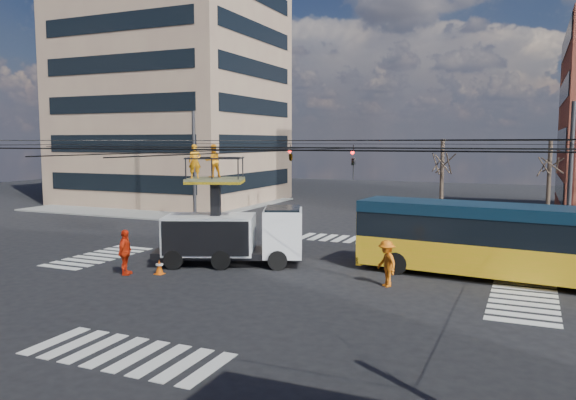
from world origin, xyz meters
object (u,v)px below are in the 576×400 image
(traffic_cone, at_px, (159,267))
(worker_ground, at_px, (125,252))
(utility_truck, at_px, (233,224))
(flagger, at_px, (387,263))
(city_bus, at_px, (507,240))

(traffic_cone, bearing_deg, worker_ground, -152.65)
(utility_truck, height_order, flagger, utility_truck)
(city_bus, height_order, traffic_cone, city_bus)
(traffic_cone, xyz_separation_m, worker_ground, (-1.31, -0.68, 0.67))
(worker_ground, bearing_deg, traffic_cone, -79.09)
(city_bus, height_order, flagger, city_bus)
(utility_truck, height_order, traffic_cone, utility_truck)
(traffic_cone, xyz_separation_m, flagger, (9.73, 1.94, 0.61))
(utility_truck, xyz_separation_m, traffic_cone, (-2.00, -3.11, -1.62))
(traffic_cone, height_order, flagger, flagger)
(traffic_cone, distance_m, worker_ground, 1.62)
(city_bus, bearing_deg, flagger, -140.27)
(utility_truck, height_order, city_bus, utility_truck)
(traffic_cone, relative_size, worker_ground, 0.33)
(utility_truck, height_order, worker_ground, utility_truck)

